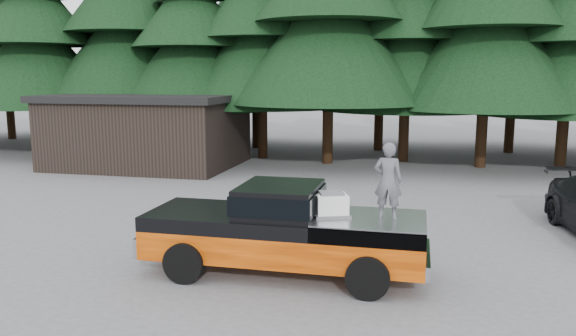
% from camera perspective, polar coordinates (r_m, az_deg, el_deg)
% --- Properties ---
extents(ground, '(120.00, 120.00, 0.00)m').
position_cam_1_polar(ground, '(12.90, -2.07, -9.46)').
color(ground, '#525254').
rests_on(ground, ground).
extents(pickup_truck, '(6.00, 2.04, 1.33)m').
position_cam_1_polar(pickup_truck, '(11.96, -0.37, -7.65)').
color(pickup_truck, '#EE5E0D').
rests_on(pickup_truck, ground).
extents(truck_cab, '(1.66, 1.90, 0.59)m').
position_cam_1_polar(truck_cab, '(11.73, -0.85, -3.13)').
color(truck_cab, black).
rests_on(truck_cab, pickup_truck).
extents(air_compressor, '(0.78, 0.72, 0.43)m').
position_cam_1_polar(air_compressor, '(11.48, 4.41, -3.83)').
color(air_compressor, white).
rests_on(air_compressor, pickup_truck).
extents(man_on_bed, '(0.60, 0.43, 1.54)m').
position_cam_1_polar(man_on_bed, '(11.32, 10.13, -1.28)').
color(man_on_bed, '#515057').
rests_on(man_on_bed, pickup_truck).
extents(utility_building, '(8.40, 6.40, 3.30)m').
position_cam_1_polar(utility_building, '(26.85, -13.98, 3.79)').
color(utility_building, black).
rests_on(utility_building, ground).
extents(treeline, '(60.15, 16.05, 17.50)m').
position_cam_1_polar(treeline, '(29.32, 7.94, 16.29)').
color(treeline, black).
rests_on(treeline, ground).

